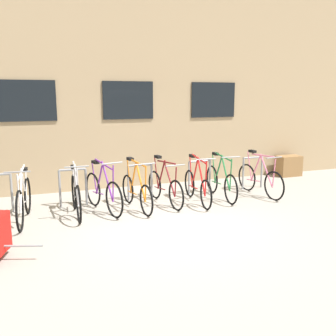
% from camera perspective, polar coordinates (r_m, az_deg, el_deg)
% --- Properties ---
extents(ground_plane, '(42.00, 42.00, 0.00)m').
position_cam_1_polar(ground_plane, '(7.06, 1.00, -8.55)').
color(ground_plane, '#9E998E').
extents(storefront_building, '(28.00, 5.21, 5.89)m').
position_cam_1_polar(storefront_building, '(12.24, -9.29, 13.54)').
color(storefront_building, tan).
rests_on(storefront_building, ground).
extents(bike_rack, '(6.60, 0.05, 0.83)m').
position_cam_1_polar(bike_rack, '(8.63, -4.24, -1.50)').
color(bike_rack, gray).
rests_on(bike_rack, ground).
extents(bicycle_white, '(0.44, 1.81, 1.08)m').
position_cam_1_polar(bicycle_white, '(7.64, -20.98, -4.60)').
color(bicycle_white, black).
rests_on(bicycle_white, ground).
extents(bicycle_orange, '(0.44, 1.70, 1.07)m').
position_cam_1_polar(bicycle_orange, '(7.97, -4.79, -3.50)').
color(bicycle_orange, black).
rests_on(bicycle_orange, ground).
extents(bicycle_green, '(0.44, 1.77, 1.07)m').
position_cam_1_polar(bicycle_green, '(8.88, 8.01, -2.02)').
color(bicycle_green, black).
rests_on(bicycle_green, ground).
extents(bicycle_maroon, '(0.44, 1.72, 1.05)m').
position_cam_1_polar(bicycle_maroon, '(8.31, -0.49, -2.88)').
color(bicycle_maroon, black).
rests_on(bicycle_maroon, ground).
extents(bicycle_pink, '(0.44, 1.71, 1.06)m').
position_cam_1_polar(bicycle_pink, '(9.31, 13.72, -1.63)').
color(bicycle_pink, black).
rests_on(bicycle_pink, ground).
extents(bicycle_silver, '(0.44, 1.73, 1.09)m').
position_cam_1_polar(bicycle_silver, '(7.73, -13.75, -4.05)').
color(bicycle_silver, black).
rests_on(bicycle_silver, ground).
extents(bicycle_red, '(0.44, 1.72, 1.09)m').
position_cam_1_polar(bicycle_red, '(8.43, 4.45, -2.68)').
color(bicycle_red, black).
rests_on(bicycle_red, ground).
extents(bicycle_purple, '(0.56, 1.72, 1.10)m').
position_cam_1_polar(bicycle_purple, '(7.89, -9.81, -3.58)').
color(bicycle_purple, black).
rests_on(bicycle_purple, ground).
extents(planter_box, '(0.70, 0.44, 0.60)m').
position_cam_1_polar(planter_box, '(11.76, 17.75, 0.32)').
color(planter_box, olive).
rests_on(planter_box, ground).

